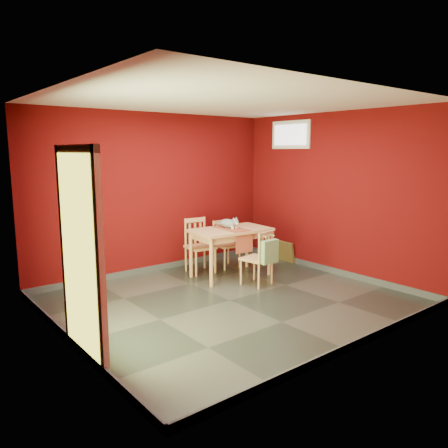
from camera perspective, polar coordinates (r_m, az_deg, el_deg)
ground at (r=6.20m, az=0.80°, el=-9.95°), size 4.50×4.50×0.00m
room_shell at (r=6.18m, az=0.81°, el=-9.51°), size 4.50×4.50×4.50m
doorway at (r=4.47m, az=-18.36°, el=-3.16°), size 0.06×1.01×2.13m
window at (r=8.10m, az=8.69°, el=11.45°), size 0.05×0.90×0.50m
outlet_plate at (r=8.58m, az=0.63°, el=-2.33°), size 0.08×0.02×0.12m
dining_table at (r=7.18m, az=0.86°, el=-1.41°), size 1.34×0.85×0.80m
table_runner at (r=7.09m, az=1.45°, el=-1.17°), size 0.38×0.71×0.35m
chair_far_left at (r=7.50m, az=-3.27°, el=-2.73°), size 0.48×0.48×0.93m
chair_far_right at (r=7.85m, az=0.17°, el=-2.52°), size 0.40×0.40×0.83m
chair_near at (r=6.78m, az=4.57°, el=-4.35°), size 0.47×0.47×0.86m
tote_bag at (r=6.62m, az=5.97°, el=-3.60°), size 0.30×0.18×0.42m
cat at (r=7.22m, az=0.56°, el=0.30°), size 0.30×0.45×0.21m
picture_frame at (r=8.29m, az=8.09°, el=-3.59°), size 0.15×0.40×0.39m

